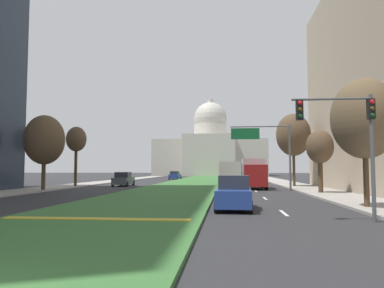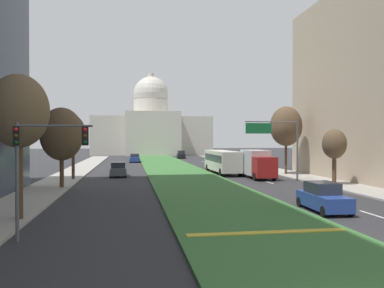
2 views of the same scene
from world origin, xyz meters
The scene contains 21 objects.
ground_plane centered at (0.00, 55.21, 0.00)m, with size 260.00×260.00×0.00m, color #2B2B2D.
grass_median centered at (0.00, 49.69, 0.07)m, with size 8.43×99.38×0.14m, color #386B33.
median_curb_nose centered at (0.00, 9.45, 0.16)m, with size 7.58×0.50×0.04m, color gold.
lane_dashes_right centered at (7.91, 42.42, 0.00)m, with size 0.16×57.33×0.01m.
sidewalk_left centered at (-13.61, 44.17, 0.07)m, with size 4.00×99.38×0.15m, color #9E9991.
sidewalk_right centered at (13.61, 44.17, 0.07)m, with size 4.00×99.38×0.15m, color #9E9991.
capitol_building centered at (0.00, 109.55, 7.55)m, with size 34.19×22.53×24.25m.
traffic_light_near_right centered at (10.27, 10.77, 3.80)m, with size 3.34×0.35×5.20m.
overhead_guide_sign centered at (9.10, 31.49, 4.66)m, with size 5.86×0.20×6.50m.
street_tree_right_near centered at (12.51, 15.38, 4.81)m, with size 3.47×3.47×7.00m.
street_tree_left_mid centered at (-12.33, 28.73, 4.91)m, with size 3.82×3.82×7.31m.
street_tree_right_mid centered at (13.05, 27.04, 3.94)m, with size 2.29×2.29×5.45m.
street_tree_left_far centered at (-12.39, 36.30, 5.50)m, with size 2.34×2.34×7.07m.
street_tree_right_far centered at (12.91, 38.43, 6.07)m, with size 3.95×3.95×8.56m.
sedan_lead_stopped centered at (5.55, 14.82, 0.83)m, with size 1.99×4.51×1.79m.
sedan_midblock centered at (-7.67, 39.73, 0.81)m, with size 2.02×4.28×1.73m.
sedan_distant centered at (8.06, 55.12, 0.84)m, with size 2.07×4.61×1.81m.
sedan_far_horizon centered at (-5.34, 68.70, 0.78)m, with size 2.09×4.59×1.65m.
sedan_very_far centered at (5.52, 83.04, 0.84)m, with size 2.06×4.72×1.80m.
box_truck_delivery centered at (8.03, 34.84, 1.68)m, with size 2.40×6.40×3.20m.
city_bus centered at (5.55, 41.77, 1.77)m, with size 2.62×11.00×2.95m.
Camera 1 is at (5.19, -4.72, 2.14)m, focal length 34.09 mm.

